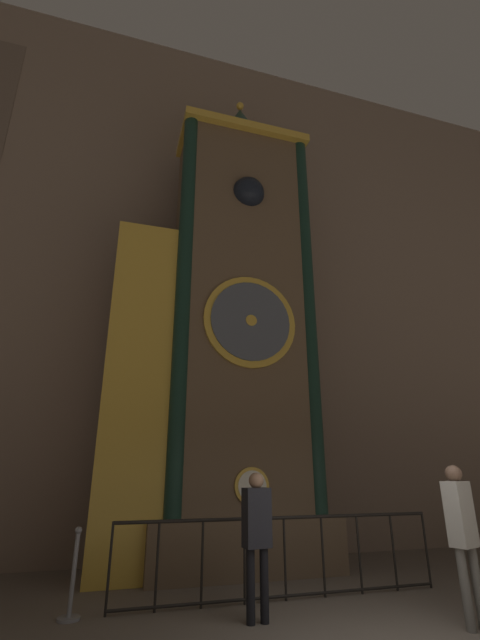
{
  "coord_description": "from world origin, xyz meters",
  "views": [
    {
      "loc": [
        -3.06,
        -3.81,
        1.75
      ],
      "look_at": [
        -0.48,
        4.73,
        4.91
      ],
      "focal_mm": 24.0,
      "sensor_mm": 36.0,
      "label": 1
    }
  ],
  "objects_px": {
    "clock_tower": "(224,328)",
    "stanchion_post": "(72,588)",
    "visitor_far": "(462,527)",
    "visitor_near": "(257,529)"
  },
  "relations": [
    {
      "from": "visitor_far",
      "to": "clock_tower",
      "type": "bearing_deg",
      "value": 100.61
    },
    {
      "from": "clock_tower",
      "to": "visitor_near",
      "type": "height_order",
      "value": "clock_tower"
    },
    {
      "from": "clock_tower",
      "to": "visitor_near",
      "type": "relative_size",
      "value": 6.42
    },
    {
      "from": "visitor_near",
      "to": "stanchion_post",
      "type": "xyz_separation_m",
      "value": [
        -2.21,
        0.81,
        -0.7
      ]
    },
    {
      "from": "stanchion_post",
      "to": "visitor_far",
      "type": "bearing_deg",
      "value": -21.25
    },
    {
      "from": "clock_tower",
      "to": "visitor_near",
      "type": "xyz_separation_m",
      "value": [
        -0.22,
        -2.72,
        -3.65
      ]
    },
    {
      "from": "visitor_near",
      "to": "visitor_far",
      "type": "height_order",
      "value": "visitor_far"
    },
    {
      "from": "stanchion_post",
      "to": "clock_tower",
      "type": "bearing_deg",
      "value": 38.01
    },
    {
      "from": "clock_tower",
      "to": "stanchion_post",
      "type": "height_order",
      "value": "clock_tower"
    },
    {
      "from": "clock_tower",
      "to": "visitor_far",
      "type": "height_order",
      "value": "clock_tower"
    }
  ]
}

